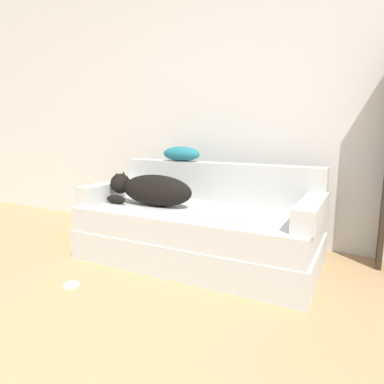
{
  "coord_description": "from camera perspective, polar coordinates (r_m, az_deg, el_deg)",
  "views": [
    {
      "loc": [
        1.36,
        -0.3,
        1.07
      ],
      "look_at": [
        0.16,
        2.02,
        0.58
      ],
      "focal_mm": 32.0,
      "sensor_mm": 36.0,
      "label": 1
    }
  ],
  "objects": [
    {
      "name": "wall_back",
      "position": [
        3.45,
        4.08,
        15.15
      ],
      "size": [
        7.81,
        0.06,
        2.7
      ],
      "color": "silver",
      "rests_on": "ground_plane"
    },
    {
      "name": "couch_arm_left",
      "position": [
        3.23,
        -13.27,
        0.28
      ],
      "size": [
        0.15,
        0.73,
        0.15
      ],
      "color": "silver",
      "rests_on": "couch"
    },
    {
      "name": "throw_pillow",
      "position": [
        3.2,
        -1.78,
        6.38
      ],
      "size": [
        0.37,
        0.17,
        0.14
      ],
      "color": "teal",
      "rests_on": "couch_backrest"
    },
    {
      "name": "dog",
      "position": [
        2.88,
        -6.92,
        0.41
      ],
      "size": [
        0.79,
        0.24,
        0.27
      ],
      "color": "black",
      "rests_on": "couch"
    },
    {
      "name": "couch_backrest",
      "position": [
        3.08,
        4.12,
        1.79
      ],
      "size": [
        1.87,
        0.15,
        0.34
      ],
      "color": "silver",
      "rests_on": "couch"
    },
    {
      "name": "couch_arm_right",
      "position": [
        2.49,
        19.29,
        -2.99
      ],
      "size": [
        0.15,
        0.73,
        0.15
      ],
      "color": "silver",
      "rests_on": "couch"
    },
    {
      "name": "power_adapter",
      "position": [
        2.57,
        -19.51,
        -14.42
      ],
      "size": [
        0.08,
        0.08,
        0.03
      ],
      "color": "white",
      "rests_on": "ground_plane"
    },
    {
      "name": "couch",
      "position": [
        2.83,
        0.89,
        -7.09
      ],
      "size": [
        1.91,
        0.92,
        0.43
      ],
      "color": "silver",
      "rests_on": "ground_plane"
    },
    {
      "name": "laptop",
      "position": [
        2.57,
        5.2,
        -3.62
      ],
      "size": [
        0.4,
        0.32,
        0.02
      ],
      "rotation": [
        0.0,
        0.0,
        0.29
      ],
      "color": "#B7B7BC",
      "rests_on": "couch"
    }
  ]
}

